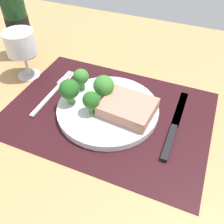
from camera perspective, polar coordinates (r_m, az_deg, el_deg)
ground_plane at (r=59.95cm, az=-0.92°, el=-1.12°), size 140.00×110.00×3.00cm
placemat at (r=58.80cm, az=-0.94°, el=0.02°), size 47.31×34.05×0.30cm
plate at (r=58.14cm, az=-0.95°, el=0.69°), size 23.74×23.74×1.60cm
steak at (r=55.14cm, az=3.58°, el=0.81°), size 12.34×10.52×2.82cm
broccoli_near_fork at (r=57.02cm, az=-9.82°, el=5.10°), size 4.68×4.68×6.33cm
broccoli_near_steak at (r=57.18cm, az=-1.93°, el=6.00°), size 4.86×4.86×6.43cm
broccoli_center at (r=53.88cm, az=-4.81°, el=2.66°), size 3.84×3.84×5.68cm
broccoli_back_left at (r=61.08cm, az=-7.14°, el=7.94°), size 3.82×3.82×5.57cm
fork at (r=65.71cm, az=-13.12°, el=4.70°), size 2.40×19.20×0.50cm
knife at (r=56.31cm, az=14.03°, el=-3.53°), size 1.80×23.00×0.80cm
wine_bottle at (r=79.44cm, az=-20.90°, el=18.47°), size 6.55×6.55×27.39cm
wine_glass at (r=69.55cm, az=-20.20°, el=14.19°), size 7.80×7.80×12.98cm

